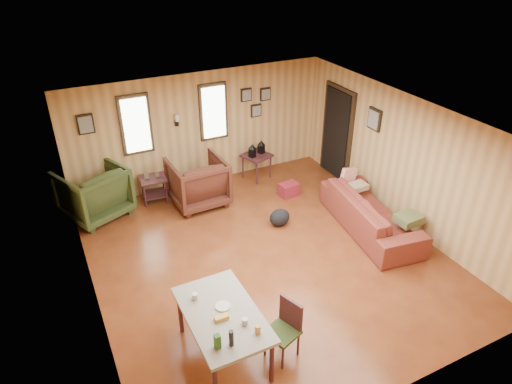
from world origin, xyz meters
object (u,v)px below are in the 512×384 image
recliner_brown (198,180)px  recliner_green (93,190)px  side_table (257,154)px  dining_table (223,318)px  sofa (372,208)px  end_table (154,185)px

recliner_brown → recliner_green: size_ratio=0.95×
side_table → dining_table: 4.91m
recliner_green → dining_table: (0.88, -4.18, 0.11)m
dining_table → sofa: bearing=22.6°
end_table → dining_table: bearing=-93.6°
side_table → recliner_green: bearing=-179.9°
sofa → recliner_brown: size_ratio=2.20×
recliner_green → dining_table: size_ratio=0.77×
side_table → dining_table: (-2.56, -4.19, 0.08)m
recliner_brown → recliner_green: bearing=-14.9°
sofa → recliner_green: size_ratio=2.10×
recliner_green → side_table: size_ratio=1.29×
sofa → side_table: 2.88m
sofa → side_table: size_ratio=2.72×
recliner_green → end_table: bearing=157.4°
sofa → dining_table: 3.83m
recliner_brown → recliner_green: (-1.91, 0.44, 0.03)m
end_table → recliner_brown: bearing=-30.9°
end_table → side_table: bearing=-0.3°
recliner_brown → dining_table: size_ratio=0.74×
end_table → side_table: side_table is taller
side_table → sofa: bearing=-70.6°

